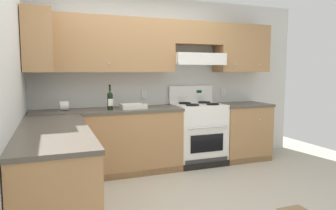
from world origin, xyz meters
TOP-DOWN VIEW (x-y plane):
  - ground_plane at (0.00, 0.00)m, footprint 7.04×7.04m
  - wall_back at (0.40, 1.53)m, footprint 4.68×0.57m
  - wall_left at (-1.59, 0.23)m, footprint 0.47×4.00m
  - counter_back_run at (0.10, 1.24)m, footprint 3.60×0.65m
  - counter_left_run at (-1.24, -0.00)m, footprint 0.63×1.91m
  - stove at (0.87, 1.25)m, footprint 0.76×0.62m
  - wine_bottle at (-0.51, 1.18)m, footprint 0.07×0.08m
  - bowl at (-0.17, 1.22)m, footprint 0.35×0.24m
  - paper_towel_roll at (-1.09, 1.33)m, footprint 0.12×0.13m

SIDE VIEW (x-z plane):
  - ground_plane at x=0.00m, z-range 0.00..0.00m
  - counter_back_run at x=0.10m, z-range 0.00..0.91m
  - counter_left_run at x=-1.24m, z-range 0.00..0.91m
  - stove at x=0.87m, z-range -0.12..1.08m
  - bowl at x=-0.17m, z-range 0.90..0.96m
  - paper_towel_roll at x=-1.09m, z-range 0.91..1.04m
  - wine_bottle at x=-0.51m, z-range 0.87..1.22m
  - wall_left at x=-1.59m, z-range 0.06..2.61m
  - wall_back at x=0.40m, z-range 0.20..2.75m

